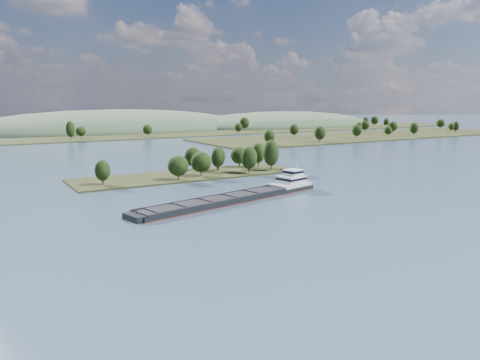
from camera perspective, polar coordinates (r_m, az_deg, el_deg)
ground at (r=151.75m, az=3.46°, el=-2.63°), size 1800.00×1800.00×0.00m
tree_island at (r=205.14m, az=-4.04°, el=1.76°), size 100.00×30.23×15.37m
right_bank at (r=436.80m, az=15.34°, el=5.31°), size 320.00×90.00×13.74m
back_shoreline at (r=413.91m, az=-17.84°, el=4.93°), size 900.00×60.00×16.56m
hill_east at (r=585.01m, az=5.24°, el=6.59°), size 260.00×140.00×36.00m
hill_west at (r=523.48m, az=-14.91°, el=5.92°), size 320.00×160.00×44.00m
cargo_barge at (r=154.90m, az=0.41°, el=-1.88°), size 74.27×24.55×10.02m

